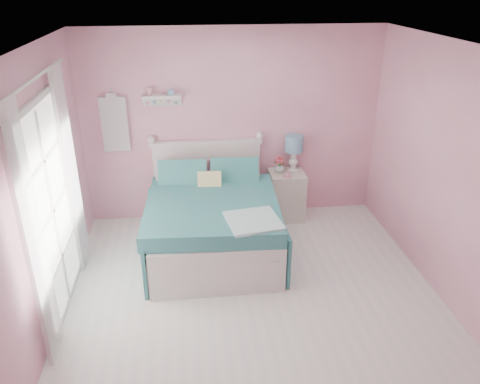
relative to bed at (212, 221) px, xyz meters
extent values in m
plane|color=silver|center=(0.37, -1.27, -0.39)|extent=(4.50, 4.50, 0.00)
plane|color=#C07A8C|center=(0.37, 0.98, 0.91)|extent=(4.00, 0.00, 4.00)
plane|color=#C07A8C|center=(-1.63, -1.27, 0.91)|extent=(0.00, 4.50, 4.50)
plane|color=#C07A8C|center=(2.37, -1.27, 0.91)|extent=(0.00, 4.50, 4.50)
plane|color=white|center=(0.37, -1.27, 2.21)|extent=(4.50, 4.50, 0.00)
cube|color=silver|center=(0.00, -0.03, -0.19)|extent=(1.53, 1.95, 0.41)
cube|color=silver|center=(0.00, -0.03, 0.09)|extent=(1.46, 1.89, 0.16)
cube|color=silver|center=(0.00, 0.92, 0.14)|extent=(1.46, 0.07, 1.07)
cube|color=silver|center=(0.00, 0.92, 0.71)|extent=(1.52, 0.09, 0.06)
cube|color=silver|center=(0.00, -0.96, -0.11)|extent=(1.46, 0.06, 0.56)
cube|color=teal|center=(0.00, -0.18, 0.26)|extent=(1.63, 1.70, 0.18)
cube|color=pink|center=(-0.34, 0.60, 0.37)|extent=(0.69, 0.32, 0.43)
cube|color=pink|center=(0.34, 0.60, 0.37)|extent=(0.69, 0.32, 0.43)
cube|color=#CCBC59|center=(0.00, 0.32, 0.37)|extent=(0.31, 0.23, 0.31)
cube|color=beige|center=(1.09, 0.73, -0.05)|extent=(0.48, 0.44, 0.69)
cube|color=silver|center=(1.09, 0.52, 0.16)|extent=(0.42, 0.02, 0.16)
sphere|color=white|center=(1.09, 0.50, 0.16)|extent=(0.03, 0.03, 0.03)
cylinder|color=white|center=(1.19, 0.83, 0.31)|extent=(0.16, 0.16, 0.02)
cylinder|color=white|center=(1.19, 0.83, 0.44)|extent=(0.08, 0.08, 0.27)
cylinder|color=#6B98B2|center=(1.19, 0.83, 0.68)|extent=(0.25, 0.25, 0.23)
imported|color=silver|center=(0.98, 0.76, 0.36)|extent=(0.15, 0.15, 0.14)
imported|color=pink|center=(1.07, 0.58, 0.33)|extent=(0.10, 0.10, 0.07)
sphere|color=#D04757|center=(0.98, 0.76, 0.51)|extent=(0.06, 0.06, 0.06)
sphere|color=#D04757|center=(1.02, 0.78, 0.47)|extent=(0.06, 0.06, 0.06)
sphere|color=#D04757|center=(0.94, 0.77, 0.48)|extent=(0.06, 0.06, 0.06)
sphere|color=#D04757|center=(1.00, 0.73, 0.45)|extent=(0.06, 0.06, 0.06)
sphere|color=#D04757|center=(0.95, 0.74, 0.46)|extent=(0.06, 0.06, 0.06)
cube|color=silver|center=(-0.55, 0.90, 1.36)|extent=(0.50, 0.14, 0.04)
cube|color=silver|center=(-0.55, 0.96, 1.29)|extent=(0.50, 0.03, 0.12)
cylinder|color=#D18C99|center=(-0.70, 0.90, 1.43)|extent=(0.06, 0.06, 0.10)
cube|color=#6B98B2|center=(-0.43, 0.90, 1.41)|extent=(0.08, 0.06, 0.07)
cube|color=white|center=(-1.18, 0.91, 1.01)|extent=(0.34, 0.03, 0.72)
cube|color=silver|center=(-1.60, -0.87, 1.74)|extent=(0.04, 1.32, 0.06)
cube|color=silver|center=(-1.60, -0.87, -0.36)|extent=(0.04, 1.32, 0.06)
cube|color=silver|center=(-1.60, -1.50, 0.66)|extent=(0.04, 0.06, 2.10)
cube|color=silver|center=(-1.60, -0.24, 0.66)|extent=(0.04, 0.06, 2.10)
cube|color=white|center=(-1.60, -0.87, 0.69)|extent=(0.02, 1.20, 2.04)
cube|color=white|center=(-1.55, -1.61, 0.79)|extent=(0.04, 0.40, 2.32)
cube|color=white|center=(-1.55, -0.13, 0.79)|extent=(0.04, 0.40, 2.32)
camera|label=1|loc=(-0.26, -5.09, 2.76)|focal=35.00mm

